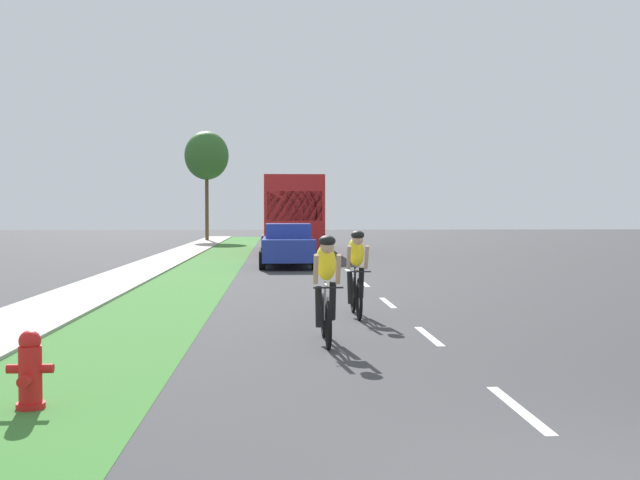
# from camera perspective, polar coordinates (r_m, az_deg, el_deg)

# --- Properties ---
(ground_plane) EXTENTS (120.00, 120.00, 0.00)m
(ground_plane) POSITION_cam_1_polar(r_m,az_deg,el_deg) (24.82, 2.12, -2.32)
(ground_plane) COLOR #38383A
(grass_verge) EXTENTS (2.31, 70.00, 0.01)m
(grass_verge) POSITION_cam_1_polar(r_m,az_deg,el_deg) (24.82, -8.80, -2.33)
(grass_verge) COLOR #38722D
(grass_verge) RESTS_ON ground_plane
(sidewalk_concrete) EXTENTS (1.82, 70.00, 0.10)m
(sidewalk_concrete) POSITION_cam_1_polar(r_m,az_deg,el_deg) (25.11, -13.49, -2.31)
(sidewalk_concrete) COLOR #9E998E
(sidewalk_concrete) RESTS_ON ground_plane
(lane_markings_center) EXTENTS (0.12, 53.49, 0.01)m
(lane_markings_center) POSITION_cam_1_polar(r_m,az_deg,el_deg) (28.79, 1.37, -1.71)
(lane_markings_center) COLOR white
(lane_markings_center) RESTS_ON ground_plane
(fire_hydrant_red) EXTENTS (0.44, 0.38, 0.76)m
(fire_hydrant_red) POSITION_cam_1_polar(r_m,az_deg,el_deg) (7.90, -21.08, -9.21)
(fire_hydrant_red) COLOR red
(fire_hydrant_red) RESTS_ON ground_plane
(cyclist_lead) EXTENTS (0.42, 1.72, 1.58)m
(cyclist_lead) POSITION_cam_1_polar(r_m,az_deg,el_deg) (10.93, 0.46, -3.63)
(cyclist_lead) COLOR black
(cyclist_lead) RESTS_ON ground_plane
(cyclist_trailing) EXTENTS (0.42, 1.72, 1.58)m
(cyclist_trailing) POSITION_cam_1_polar(r_m,az_deg,el_deg) (13.77, 2.76, -2.46)
(cyclist_trailing) COLOR black
(cyclist_trailing) RESTS_ON ground_plane
(sedan_blue) EXTENTS (1.98, 4.30, 1.52)m
(sedan_blue) POSITION_cam_1_polar(r_m,az_deg,el_deg) (26.51, -2.43, -0.37)
(sedan_blue) COLOR #23389E
(sedan_blue) RESTS_ON ground_plane
(bus_red) EXTENTS (2.78, 11.60, 3.48)m
(bus_red) POSITION_cam_1_polar(r_m,az_deg,el_deg) (36.55, -2.14, 2.19)
(bus_red) COLOR red
(bus_red) RESTS_ON ground_plane
(pickup_dark_green) EXTENTS (2.22, 5.10, 1.64)m
(pickup_dark_green) POSITION_cam_1_polar(r_m,az_deg,el_deg) (55.27, -2.56, 0.95)
(pickup_dark_green) COLOR #194C2D
(pickup_dark_green) RESTS_ON ground_plane
(street_tree_far) EXTENTS (2.99, 2.99, 7.44)m
(street_tree_far) POSITION_cam_1_polar(r_m,az_deg,el_deg) (52.05, -8.57, 6.30)
(street_tree_far) COLOR brown
(street_tree_far) RESTS_ON ground_plane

